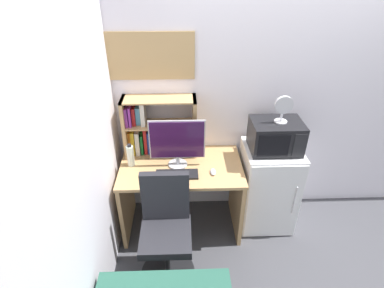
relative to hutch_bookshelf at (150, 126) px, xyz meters
name	(u,v)px	position (x,y,z in m)	size (l,w,h in m)	color
wall_back	(326,93)	(1.67, 0.12, 0.25)	(6.40, 0.04, 2.60)	silver
wall_left	(46,228)	(-0.35, -1.50, 0.25)	(0.04, 4.40, 2.60)	silver
desk	(182,186)	(0.29, -0.24, -0.54)	(1.13, 0.68, 0.75)	tan
hutch_bookshelf	(150,126)	(0.00, 0.00, 0.00)	(0.68, 0.23, 0.57)	tan
monitor	(177,142)	(0.26, -0.23, -0.05)	(0.50, 0.18, 0.46)	#B7B7BC
keyboard	(177,174)	(0.25, -0.39, -0.29)	(0.37, 0.14, 0.02)	black
computer_mouse	(213,172)	(0.57, -0.37, -0.28)	(0.05, 0.10, 0.03)	silver
water_bottle	(130,156)	(-0.17, -0.21, -0.19)	(0.06, 0.06, 0.22)	silver
mini_fridge	(267,187)	(1.15, -0.19, -0.61)	(0.52, 0.52, 0.89)	white
microwave	(276,136)	(1.15, -0.19, -0.03)	(0.45, 0.35, 0.28)	black
desk_fan	(283,108)	(1.17, -0.20, 0.25)	(0.16, 0.11, 0.25)	silver
desk_chair	(166,234)	(0.16, -0.77, -0.62)	(0.47, 0.47, 0.97)	black
wall_corkboard	(149,56)	(0.03, 0.09, 0.62)	(0.79, 0.02, 0.41)	tan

